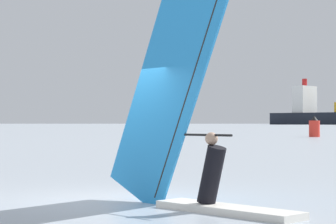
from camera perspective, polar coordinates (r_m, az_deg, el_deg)
ground_plane at (r=12.87m, az=-4.83°, el=-7.57°), size 4000.00×4000.00×0.00m
windsurfer at (r=11.58m, az=2.12°, el=-2.67°), size 4.26×1.82×4.44m
channel_buoy at (r=71.63m, az=12.40°, el=-1.29°), size 1.13×1.13×2.22m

